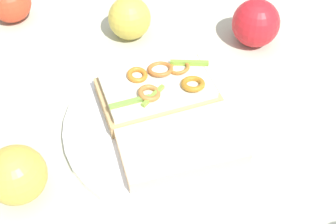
{
  "coord_description": "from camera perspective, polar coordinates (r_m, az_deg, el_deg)",
  "views": [
    {
      "loc": [
        -0.09,
        0.4,
        0.49
      ],
      "look_at": [
        0.0,
        0.0,
        0.03
      ],
      "focal_mm": 49.93,
      "sensor_mm": 36.0,
      "label": 1
    }
  ],
  "objects": [
    {
      "name": "ground_plane",
      "position": [
        0.64,
        -0.0,
        -1.93
      ],
      "size": [
        2.0,
        2.0,
        0.0
      ],
      "primitive_type": "plane",
      "color": "#B8B9A2",
      "rests_on": "ground"
    },
    {
      "name": "plate",
      "position": [
        0.64,
        -0.0,
        -1.57
      ],
      "size": [
        0.28,
        0.28,
        0.01
      ],
      "primitive_type": "cylinder",
      "color": "white",
      "rests_on": "ground_plane"
    },
    {
      "name": "sandwich",
      "position": [
        0.65,
        -1.26,
        2.64
      ],
      "size": [
        0.19,
        0.17,
        0.04
      ],
      "rotation": [
        0.0,
        0.0,
        3.7
      ],
      "color": "tan",
      "rests_on": "plate"
    },
    {
      "name": "bread_slice_side",
      "position": [
        0.6,
        1.45,
        -3.73
      ],
      "size": [
        0.19,
        0.17,
        0.02
      ],
      "primitive_type": "cube",
      "rotation": [
        0.0,
        0.0,
        3.65
      ],
      "color": "beige",
      "rests_on": "plate"
    },
    {
      "name": "apple_0",
      "position": [
        0.84,
        -18.74,
        12.62
      ],
      "size": [
        0.08,
        0.08,
        0.07
      ],
      "primitive_type": "sphere",
      "rotation": [
        0.0,
        0.0,
        3.04
      ],
      "color": "#DC4225",
      "rests_on": "ground_plane"
    },
    {
      "name": "apple_1",
      "position": [
        0.76,
        10.67,
        10.61
      ],
      "size": [
        0.08,
        0.08,
        0.08
      ],
      "primitive_type": "sphere",
      "rotation": [
        0.0,
        0.0,
        4.74
      ],
      "color": "red",
      "rests_on": "ground_plane"
    },
    {
      "name": "apple_2",
      "position": [
        0.58,
        -18.01,
        -7.3
      ],
      "size": [
        0.09,
        0.09,
        0.07
      ],
      "primitive_type": "sphere",
      "rotation": [
        0.0,
        0.0,
        0.24
      ],
      "color": "gold",
      "rests_on": "ground_plane"
    },
    {
      "name": "apple_3",
      "position": [
        0.77,
        -4.72,
        11.33
      ],
      "size": [
        0.09,
        0.09,
        0.07
      ],
      "primitive_type": "sphere",
      "rotation": [
        0.0,
        0.0,
        0.33
      ],
      "color": "gold",
      "rests_on": "ground_plane"
    }
  ]
}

